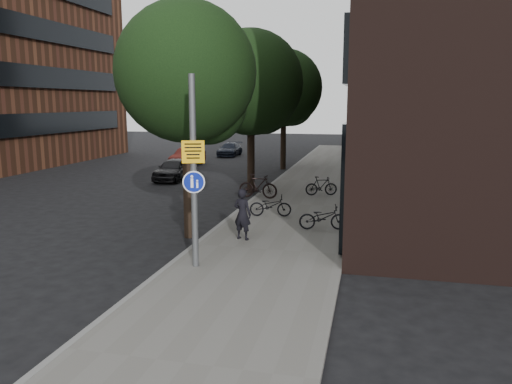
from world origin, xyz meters
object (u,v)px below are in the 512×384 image
(parked_bike_facade_near, at_px, (323,217))
(parked_car_near, at_px, (174,169))
(signpost, at_px, (194,172))
(pedestrian, at_px, (242,214))

(parked_bike_facade_near, xyz_separation_m, parked_car_near, (-9.43, 9.83, 0.08))
(parked_bike_facade_near, height_order, parked_car_near, parked_car_near)
(signpost, height_order, parked_bike_facade_near, signpost)
(pedestrian, relative_size, parked_car_near, 0.44)
(signpost, bearing_deg, pedestrian, 60.93)
(parked_bike_facade_near, bearing_deg, signpost, 136.46)
(signpost, xyz_separation_m, pedestrian, (0.54, 2.80, -1.69))
(pedestrian, height_order, parked_bike_facade_near, pedestrian)
(parked_bike_facade_near, distance_m, parked_car_near, 13.62)
(pedestrian, bearing_deg, parked_bike_facade_near, -126.67)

